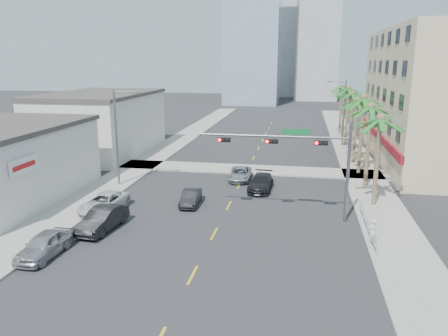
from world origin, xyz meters
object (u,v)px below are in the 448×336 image
car_lane_right (261,182)px  traffic_signal_mast (303,153)px  car_parked_far (104,203)px  car_lane_center (240,174)px  pedestrian (373,232)px  car_parked_mid (102,219)px  car_lane_left (191,197)px  car_parked_near (44,245)px

car_lane_right → traffic_signal_mast: bearing=-60.3°
car_parked_far → car_lane_center: size_ratio=1.13×
pedestrian → car_lane_right: bearing=-95.0°
car_parked_mid → car_lane_center: (7.61, 14.60, -0.17)m
car_parked_far → pedestrian: (19.70, -3.22, 0.28)m
car_parked_mid → car_lane_left: (4.69, 6.37, -0.17)m
car_parked_near → car_lane_left: bearing=61.8°
car_parked_far → car_parked_near: bearing=-84.7°
car_lane_left → car_parked_mid: bearing=-130.2°
car_lane_center → pedestrian: 17.66m
car_lane_right → car_parked_mid: bearing=-128.5°
car_parked_near → traffic_signal_mast: bearing=32.9°
car_parked_mid → car_lane_left: bearing=59.5°
traffic_signal_mast → car_parked_far: bearing=-176.3°
car_parked_near → car_parked_far: size_ratio=0.86×
traffic_signal_mast → car_lane_left: 10.09m
car_parked_near → pedestrian: size_ratio=2.59×
car_parked_far → car_parked_mid: bearing=-60.9°
car_parked_near → car_lane_center: (9.21, 19.20, -0.12)m
car_parked_mid → car_lane_center: 16.46m
pedestrian → car_parked_mid: bearing=-39.9°
traffic_signal_mast → car_parked_near: size_ratio=2.57×
pedestrian → car_lane_center: bearing=-94.7°
car_lane_center → car_lane_right: bearing=-55.0°
car_lane_right → pedestrian: 13.85m
car_lane_center → pedestrian: bearing=-56.3°
car_parked_mid → traffic_signal_mast: bearing=24.6°
traffic_signal_mast → car_lane_right: traffic_signal_mast is taller
car_parked_near → car_lane_left: car_parked_near is taller
traffic_signal_mast → pedestrian: bearing=-43.0°
traffic_signal_mast → car_parked_mid: bearing=-161.2°
car_parked_mid → pedestrian: size_ratio=2.86×
car_lane_center → car_lane_right: car_lane_right is taller
traffic_signal_mast → car_lane_center: traffic_signal_mast is taller
car_parked_near → car_lane_center: bearing=66.0°
traffic_signal_mast → car_parked_near: 18.28m
car_lane_right → car_lane_center: bearing=129.8°
traffic_signal_mast → car_parked_near: (-15.18, -9.21, -4.32)m
car_parked_mid → car_parked_far: size_ratio=0.95×
car_lane_left → pedestrian: size_ratio=2.25×
traffic_signal_mast → pedestrian: (4.52, -4.21, -4.08)m
car_parked_mid → car_parked_far: (-1.60, 3.63, -0.09)m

